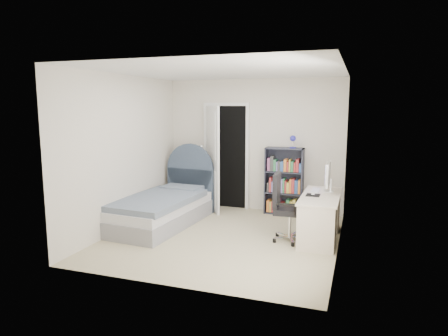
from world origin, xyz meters
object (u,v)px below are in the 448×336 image
(bookcase, at_px, (284,184))
(office_chair, at_px, (285,204))
(bed, at_px, (164,207))
(desk, at_px, (320,214))
(nightstand, at_px, (183,186))
(floor_lamp, at_px, (201,184))

(bookcase, height_order, office_chair, bookcase)
(bed, distance_m, desk, 2.60)
(bookcase, bearing_deg, bed, -144.20)
(bed, bearing_deg, nightstand, 99.65)
(office_chair, bearing_deg, floor_lamp, 146.90)
(nightstand, distance_m, desk, 3.00)
(bed, distance_m, office_chair, 2.12)
(bed, bearing_deg, floor_lamp, 76.05)
(floor_lamp, distance_m, desk, 2.52)
(bed, xyz_separation_m, desk, (2.59, 0.09, 0.08))
(desk, relative_size, office_chair, 1.36)
(bookcase, xyz_separation_m, desk, (0.78, -1.23, -0.20))
(bookcase, distance_m, office_chair, 1.52)
(nightstand, distance_m, office_chair, 2.67)
(bed, distance_m, nightstand, 1.21)
(floor_lamp, height_order, bookcase, bookcase)
(floor_lamp, distance_m, bookcase, 1.59)
(floor_lamp, height_order, office_chair, floor_lamp)
(bed, relative_size, office_chair, 2.13)
(bookcase, height_order, desk, bookcase)
(bed, relative_size, bookcase, 1.47)
(bed, distance_m, floor_lamp, 1.07)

